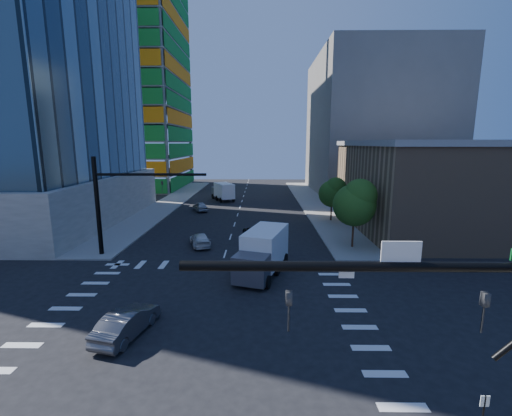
{
  "coord_description": "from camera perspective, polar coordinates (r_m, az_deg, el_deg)",
  "views": [
    {
      "loc": [
        3.33,
        -18.9,
        10.3
      ],
      "look_at": [
        2.98,
        8.0,
        5.19
      ],
      "focal_mm": 24.0,
      "sensor_mm": 36.0,
      "label": 1
    }
  ],
  "objects": [
    {
      "name": "car_nb_far",
      "position": [
        36.81,
        0.1,
        -4.44
      ],
      "size": [
        3.38,
        5.12,
        1.31
      ],
      "primitive_type": "imported",
      "rotation": [
        0.0,
        0.0,
        0.28
      ],
      "color": "black",
      "rests_on": "ground"
    },
    {
      "name": "tree_north",
      "position": [
        46.25,
        12.73,
        2.64
      ],
      "size": [
        3.54,
        3.52,
        5.78
      ],
      "color": "#382316",
      "rests_on": "sidewalk_ne"
    },
    {
      "name": "car_sb_cross",
      "position": [
        20.75,
        -20.69,
        -17.43
      ],
      "size": [
        2.56,
        4.74,
        1.48
      ],
      "primitive_type": "imported",
      "rotation": [
        0.0,
        0.0,
        2.91
      ],
      "color": "#4E4E53",
      "rests_on": "ground"
    },
    {
      "name": "tree_south",
      "position": [
        34.55,
        16.35,
        0.96
      ],
      "size": [
        4.16,
        4.16,
        6.82
      ],
      "color": "#382316",
      "rests_on": "sidewalk_ne"
    },
    {
      "name": "car_sb_mid",
      "position": [
        53.31,
        -9.3,
        0.23
      ],
      "size": [
        3.21,
        4.39,
        1.39
      ],
      "primitive_type": "imported",
      "rotation": [
        0.0,
        0.0,
        3.58
      ],
      "color": "#A2A3AA",
      "rests_on": "ground"
    },
    {
      "name": "car_sb_near",
      "position": [
        35.46,
        -9.32,
        -5.22
      ],
      "size": [
        3.04,
        4.67,
        1.26
      ],
      "primitive_type": "imported",
      "rotation": [
        0.0,
        0.0,
        3.46
      ],
      "color": "silver",
      "rests_on": "ground"
    },
    {
      "name": "box_truck_near",
      "position": [
        27.31,
        0.93,
        -8.0
      ],
      "size": [
        4.64,
        7.09,
        3.44
      ],
      "rotation": [
        0.0,
        0.0,
        -0.31
      ],
      "color": "black",
      "rests_on": "ground"
    },
    {
      "name": "sidewalk_nw",
      "position": [
        61.84,
        -14.1,
        0.91
      ],
      "size": [
        5.0,
        60.0,
        0.15
      ],
      "primitive_type": "cube",
      "color": "gray",
      "rests_on": "ground"
    },
    {
      "name": "signal_mast_nw",
      "position": [
        33.54,
        -22.69,
        1.68
      ],
      "size": [
        10.2,
        0.4,
        9.0
      ],
      "color": "black",
      "rests_on": "sidewalk_nw"
    },
    {
      "name": "sidewalk_ne",
      "position": [
        60.48,
        9.46,
        0.87
      ],
      "size": [
        5.0,
        60.0,
        0.15
      ],
      "primitive_type": "cube",
      "color": "gray",
      "rests_on": "ground"
    },
    {
      "name": "bg_building_ne",
      "position": [
        77.69,
        18.98,
        12.92
      ],
      "size": [
        24.0,
        30.0,
        28.0
      ],
      "primitive_type": "cube",
      "color": "slate",
      "rests_on": "ground"
    },
    {
      "name": "commercial_building",
      "position": [
        46.55,
        28.53,
        3.3
      ],
      "size": [
        20.5,
        22.5,
        10.6
      ],
      "color": "#937355",
      "rests_on": "ground"
    },
    {
      "name": "road_markings",
      "position": [
        21.78,
        -8.54,
        -17.59
      ],
      "size": [
        20.0,
        20.0,
        0.01
      ],
      "primitive_type": "cube",
      "color": "silver",
      "rests_on": "ground"
    },
    {
      "name": "box_truck_far",
      "position": [
        63.06,
        -5.61,
        2.6
      ],
      "size": [
        4.9,
        6.6,
        3.19
      ],
      "rotation": [
        0.0,
        0.0,
        3.57
      ],
      "color": "black",
      "rests_on": "ground"
    },
    {
      "name": "ground",
      "position": [
        21.78,
        -8.54,
        -17.6
      ],
      "size": [
        160.0,
        160.0,
        0.0
      ],
      "primitive_type": "plane",
      "color": "black",
      "rests_on": "ground"
    },
    {
      "name": "construction_building",
      "position": [
        87.65,
        -21.05,
        19.47
      ],
      "size": [
        25.16,
        34.5,
        70.6
      ],
      "color": "gray",
      "rests_on": "ground"
    }
  ]
}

